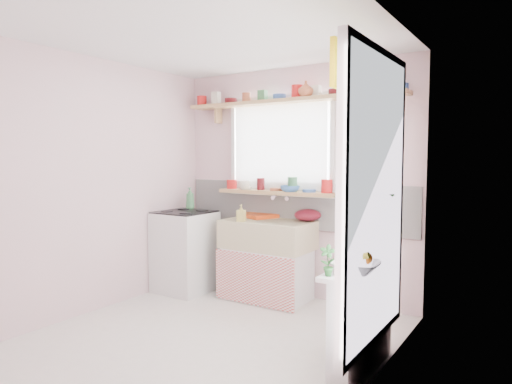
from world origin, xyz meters
The scene contains 19 objects.
room centered at (0.66, 0.86, 1.37)m, with size 3.20×3.20×3.20m.
sink_unit centered at (-0.15, 1.29, 0.43)m, with size 0.95×0.65×1.11m.
cooker centered at (-1.10, 1.05, 0.46)m, with size 0.58×0.58×0.93m.
radiator_ledge centered at (1.30, 0.20, 0.40)m, with size 0.22×0.95×0.78m.
windowsill centered at (-0.15, 1.48, 1.14)m, with size 1.40×0.22×0.04m, color tan.
pine_shelf centered at (0.00, 1.47, 2.12)m, with size 2.52×0.24×0.04m, color tan.
shelf_crockery centered at (-0.04, 1.47, 2.19)m, with size 2.47×0.11×0.12m.
sill_crockery centered at (-0.17, 1.48, 1.22)m, with size 1.35×0.11×0.12m.
dish_tray centered at (-0.40, 1.49, 0.87)m, with size 0.41×0.31×0.04m, color #CF4212.
colander centered at (0.22, 1.50, 0.91)m, with size 0.29×0.29×0.13m, color maroon.
jade_plant centered at (1.21, 0.60, 1.08)m, with size 0.55×0.47×0.61m, color #2E5B24.
fruit_bowl centered at (1.33, -0.03, 0.81)m, with size 0.31×0.31×0.08m, color silver.
herb_pot centered at (1.21, -0.20, 0.87)m, with size 0.10×0.07×0.20m, color #2B6D2E.
soap_bottle_sink centered at (-0.35, 1.10, 0.94)m, with size 0.08×0.08×0.18m, color #CABB59.
sill_cup centered at (-0.53, 1.42, 1.21)m, with size 0.13×0.13×0.10m, color silver.
sill_bowl centered at (0.05, 1.42, 1.19)m, with size 0.21×0.21×0.06m, color #366AB1.
shelf_vase centered at (0.24, 1.41, 2.22)m, with size 0.15×0.15×0.16m, color #B35C37.
cooker_bottle centered at (-1.19, 1.25, 1.04)m, with size 0.10×0.10×0.26m, color #428551.
fruit centered at (1.34, -0.02, 0.87)m, with size 0.20×0.14×0.10m.
Camera 1 is at (2.36, -2.82, 1.52)m, focal length 32.00 mm.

